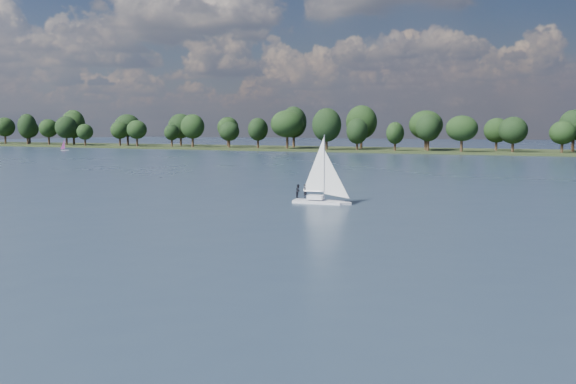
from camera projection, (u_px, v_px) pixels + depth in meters
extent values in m
plane|color=#233342|center=(447.00, 177.00, 111.68)|extent=(700.00, 700.00, 0.00)
cube|color=black|center=(517.00, 153.00, 212.28)|extent=(660.00, 40.00, 1.50)
cube|color=silver|center=(319.00, 204.00, 72.43)|extent=(6.26, 2.01, 0.73)
cube|color=silver|center=(320.00, 197.00, 72.36)|extent=(1.87, 1.17, 0.45)
cylinder|color=#B9B9C0|center=(320.00, 167.00, 72.01)|extent=(0.11, 0.11, 7.28)
imported|color=black|center=(305.00, 191.00, 73.32)|extent=(0.46, 0.62, 1.57)
imported|color=black|center=(298.00, 191.00, 73.19)|extent=(0.69, 0.83, 1.57)
cube|color=silver|center=(65.00, 150.00, 235.75)|extent=(2.82, 2.81, 0.46)
cylinder|color=silver|center=(65.00, 144.00, 235.52)|extent=(0.08, 0.08, 4.08)
cube|color=slate|center=(55.00, 147.00, 277.38)|extent=(4.33, 2.80, 0.50)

